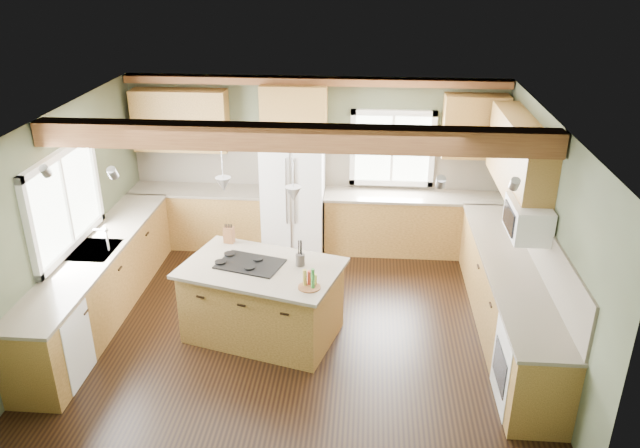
{
  "coord_description": "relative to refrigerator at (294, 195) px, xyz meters",
  "views": [
    {
      "loc": [
        0.79,
        -6.52,
        4.31
      ],
      "look_at": [
        0.24,
        0.3,
        1.25
      ],
      "focal_mm": 35.0,
      "sensor_mm": 36.0,
      "label": 1
    }
  ],
  "objects": [
    {
      "name": "knife_block",
      "position": [
        -0.6,
        -1.74,
        0.12
      ],
      "size": [
        0.14,
        0.11,
        0.2
      ],
      "primitive_type": "cube",
      "rotation": [
        0.0,
        0.0,
        -0.16
      ],
      "color": "#57341A",
      "rests_on": "island_top"
    },
    {
      "name": "counter_back_left",
      "position": [
        -1.49,
        0.08,
        0.0
      ],
      "size": [
        2.06,
        0.64,
        0.04
      ],
      "primitive_type": "cube",
      "color": "brown",
      "rests_on": "base_cab_back_left"
    },
    {
      "name": "base_cab_back_left",
      "position": [
        -1.49,
        0.08,
        -0.46
      ],
      "size": [
        2.02,
        0.6,
        0.88
      ],
      "primitive_type": "cube",
      "color": "brown",
      "rests_on": "floor"
    },
    {
      "name": "upper_cab_right",
      "position": [
        2.92,
        -1.22,
        1.05
      ],
      "size": [
        0.35,
        2.2,
        0.9
      ],
      "primitive_type": "cube",
      "color": "brown",
      "rests_on": "wall_right"
    },
    {
      "name": "counter_back_right",
      "position": [
        1.79,
        0.08,
        0.0
      ],
      "size": [
        2.66,
        0.64,
        0.04
      ],
      "primitive_type": "cube",
      "color": "brown",
      "rests_on": "base_cab_back_right"
    },
    {
      "name": "bottle_tray",
      "position": [
        0.5,
        -2.78,
        0.13
      ],
      "size": [
        0.26,
        0.26,
        0.23
      ],
      "primitive_type": null,
      "rotation": [
        0.0,
        0.0,
        0.04
      ],
      "color": "brown",
      "rests_on": "island_top"
    },
    {
      "name": "base_cab_right",
      "position": [
        2.8,
        -2.07,
        -0.46
      ],
      "size": [
        0.6,
        3.7,
        0.88
      ],
      "primitive_type": "cube",
      "color": "brown",
      "rests_on": "floor"
    },
    {
      "name": "faucet",
      "position": [
        -2.02,
        -2.07,
        0.15
      ],
      "size": [
        0.02,
        0.02,
        0.28
      ],
      "primitive_type": "cylinder",
      "color": "#B2B2B7",
      "rests_on": "sink"
    },
    {
      "name": "window_back",
      "position": [
        1.45,
        0.36,
        0.65
      ],
      "size": [
        1.1,
        0.04,
        1.0
      ],
      "primitive_type": "cube",
      "color": "white",
      "rests_on": "wall_back"
    },
    {
      "name": "wall_right",
      "position": [
        3.1,
        -2.12,
        0.4
      ],
      "size": [
        0.0,
        5.0,
        5.0
      ],
      "primitive_type": "plane",
      "rotation": [
        1.57,
        0.0,
        -1.57
      ],
      "color": "#404531",
      "rests_on": "ground"
    },
    {
      "name": "backsplash_back",
      "position": [
        0.3,
        0.36,
        0.31
      ],
      "size": [
        5.58,
        0.03,
        0.58
      ],
      "primitive_type": "cube",
      "color": "brown",
      "rests_on": "wall_back"
    },
    {
      "name": "island",
      "position": [
        -0.1,
        -2.34,
        -0.46
      ],
      "size": [
        1.9,
        1.45,
        0.88
      ],
      "primitive_type": "cube",
      "rotation": [
        0.0,
        0.0,
        -0.28
      ],
      "color": "olive",
      "rests_on": "floor"
    },
    {
      "name": "counter_left",
      "position": [
        -2.2,
        -2.07,
        0.0
      ],
      "size": [
        0.64,
        3.74,
        0.04
      ],
      "primitive_type": "cube",
      "color": "brown",
      "rests_on": "base_cab_left"
    },
    {
      "name": "window_left",
      "position": [
        -2.48,
        -2.07,
        0.65
      ],
      "size": [
        0.04,
        1.6,
        1.05
      ],
      "primitive_type": "cube",
      "color": "white",
      "rests_on": "wall_left"
    },
    {
      "name": "upper_cab_back_left",
      "position": [
        -1.69,
        0.21,
        1.05
      ],
      "size": [
        1.4,
        0.35,
        0.9
      ],
      "primitive_type": "cube",
      "color": "brown",
      "rests_on": "wall_back"
    },
    {
      "name": "wall_left",
      "position": [
        -2.5,
        -2.12,
        0.4
      ],
      "size": [
        0.0,
        5.0,
        5.0
      ],
      "primitive_type": "plane",
      "rotation": [
        1.57,
        0.0,
        1.57
      ],
      "color": "#404531",
      "rests_on": "ground"
    },
    {
      "name": "ceiling",
      "position": [
        0.3,
        -2.12,
        1.7
      ],
      "size": [
        5.6,
        5.6,
        0.0
      ],
      "primitive_type": "plane",
      "rotation": [
        3.14,
        0.0,
        0.0
      ],
      "color": "silver",
      "rests_on": "wall_back"
    },
    {
      "name": "oven",
      "position": [
        2.79,
        -3.37,
        -0.47
      ],
      "size": [
        0.6,
        0.72,
        0.84
      ],
      "primitive_type": "cube",
      "color": "white",
      "rests_on": "floor"
    },
    {
      "name": "ceiling_beam",
      "position": [
        0.3,
        -2.34,
        1.57
      ],
      "size": [
        5.55,
        0.26,
        0.26
      ],
      "primitive_type": "cube",
      "color": "#562C18",
      "rests_on": "ceiling"
    },
    {
      "name": "refrigerator",
      "position": [
        0.0,
        0.0,
        0.0
      ],
      "size": [
        0.9,
        0.74,
        1.8
      ],
      "primitive_type": "cube",
      "color": "white",
      "rests_on": "floor"
    },
    {
      "name": "upper_cab_over_fridge",
      "position": [
        -0.0,
        0.21,
        1.25
      ],
      "size": [
        0.96,
        0.35,
        0.7
      ],
      "primitive_type": "cube",
      "color": "brown",
      "rests_on": "wall_back"
    },
    {
      "name": "base_cab_left",
      "position": [
        -2.2,
        -2.07,
        -0.46
      ],
      "size": [
        0.6,
        3.7,
        0.88
      ],
      "primitive_type": "cube",
      "color": "brown",
      "rests_on": "floor"
    },
    {
      "name": "pendant_right",
      "position": [
        0.31,
        -2.46,
        0.98
      ],
      "size": [
        0.18,
        0.18,
        0.16
      ],
      "primitive_type": "cone",
      "rotation": [
        3.14,
        0.0,
        0.0
      ],
      "color": "#B2B2B7",
      "rests_on": "ceiling"
    },
    {
      "name": "upper_cab_back_corner",
      "position": [
        2.6,
        0.21,
        1.05
      ],
      "size": [
        0.9,
        0.35,
        0.9
      ],
      "primitive_type": "cube",
      "color": "brown",
      "rests_on": "wall_back"
    },
    {
      "name": "island_top",
      "position": [
        -0.1,
        -2.34,
        0.0
      ],
      "size": [
        2.04,
        1.59,
        0.04
      ],
      "primitive_type": "cube",
      "rotation": [
        0.0,
        0.0,
        -0.28
      ],
      "color": "brown",
      "rests_on": "island"
    },
    {
      "name": "soffit_trim",
      "position": [
        0.3,
        0.28,
        1.64
      ],
      "size": [
        5.55,
        0.2,
        0.1
      ],
      "primitive_type": "cube",
      "color": "#562C18",
      "rests_on": "ceiling"
    },
    {
      "name": "floor",
      "position": [
        0.3,
        -2.12,
        -0.9
      ],
      "size": [
        5.6,
        5.6,
        0.0
      ],
      "primitive_type": "plane",
      "color": "black",
      "rests_on": "ground"
    },
    {
      "name": "cooktop",
      "position": [
        -0.24,
        -2.31,
        0.03
      ],
      "size": [
        0.84,
        0.67,
        0.02
      ],
      "primitive_type": "cube",
      "rotation": [
        0.0,
        0.0,
        -0.28
      ],
      "color": "black",
      "rests_on": "island_top"
    },
    {
      "name": "backsplash_right",
      "position": [
        3.08,
        -2.07,
        0.31
      ],
      "size": [
        0.03,
        3.7,
        0.58
      ],
      "primitive_type": "cube",
      "color": "brown",
      "rests_on": "wall_right"
    },
    {
      "name": "microwave",
      "position": [
        2.88,
        -2.17,
        0.65
      ],
      "size": [
        0.4,
        0.7,
        0.38
      ],
      "primitive_type": "cube",
      "color": "white",
      "rests_on": "wall_right"
    },
    {
      "name": "sink",
      "position": [
        -2.2,
        -2.07,
        0.01
      ],
      "size": [
        0.5,
        0.65,
        0.03
      ],
      "primitive_type": "cube",
      "color": "#262628",
      "rests_on": "counter_left"
    },
    {
      "name": "dishwasher",
      "position": [
        -2.19,
        -3.37,
        -0.47
      ],
      "size": [
        0.6,
        0.6,
        0.84
      ],
      "primitive_type": "cube",
      "color": "white",
      "rests_on": "floor"
    },
    {
      "name": "base_cab_back_right",
      "position": [
        1.79,
        0.08,
        -0.46
      ],
      "size": [
        2.62,
        0.6,
        0.88
      ],
      "primitive_type": "cube",
      "color": "brown",
      "rests_on": "floor"
    },
    {
      "name": "pendant_left",
      "position": [
        -0.51,
        -2.23,
        0.98
      ],
      "size": [
        0.18,
        0.18,
        0.16
      ],
      "primitive_type": "cone",
      "rotation": [
        3.14,
        0.0,
        0.0
      ],
      "color": "#B2B2B7",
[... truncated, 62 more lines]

